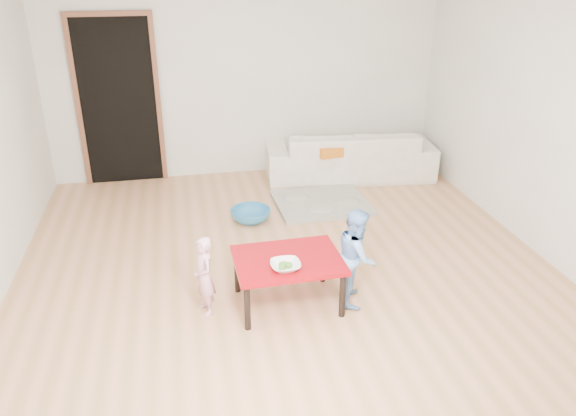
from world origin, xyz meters
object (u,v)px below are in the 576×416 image
object	(u,v)px
red_table	(288,281)
bowl	(285,266)
child_blue	(357,256)
child_pink	(204,276)
basin	(251,215)
sofa	(349,153)

from	to	relation	value
red_table	bowl	distance (m)	0.30
bowl	child_blue	xyz separation A→B (m)	(0.63, 0.12, -0.05)
child_pink	basin	distance (m)	1.77
child_pink	red_table	bearing A→B (deg)	72.80
bowl	child_pink	size ratio (longest dim) A/B	0.35
child_blue	sofa	bearing A→B (deg)	0.25
bowl	child_blue	size ratio (longest dim) A/B	0.28
basin	child_pink	bearing A→B (deg)	-110.07
bowl	child_pink	xyz separation A→B (m)	(-0.64, 0.18, -0.13)
sofa	basin	size ratio (longest dim) A/B	4.88
child_blue	basin	xyz separation A→B (m)	(-0.66, 1.71, -0.35)
bowl	child_blue	distance (m)	0.64
red_table	child_blue	size ratio (longest dim) A/B	1.04
sofa	red_table	xyz separation A→B (m)	(-1.38, -2.77, -0.10)
bowl	basin	size ratio (longest dim) A/B	0.54
sofa	bowl	world-z (taller)	sofa
sofa	child_blue	size ratio (longest dim) A/B	2.57
red_table	child_pink	xyz separation A→B (m)	(-0.69, 0.01, 0.12)
red_table	bowl	size ratio (longest dim) A/B	3.66
child_blue	bowl	bearing A→B (deg)	116.87
bowl	basin	world-z (taller)	bowl
sofa	red_table	distance (m)	3.10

